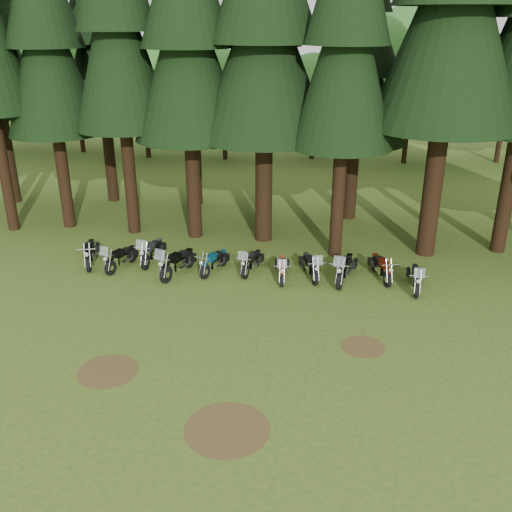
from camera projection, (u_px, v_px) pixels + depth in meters
The scene contains 29 objects.
ground at pixel (221, 344), 18.25m from camera, with size 120.00×120.00×0.00m, color #3B5816.
pine_front_2 at pixel (42, 16), 24.78m from camera, with size 4.32×4.32×16.22m.
pine_front_4 at pixel (186, 14), 23.47m from camera, with size 4.95×4.95×16.33m.
pine_front_5 at pixel (265, 8), 22.97m from camera, with size 5.81×5.81×16.72m.
pine_front_6 at pixel (349, 6), 21.20m from camera, with size 4.15×4.15×16.75m.
pine_back_1 at pixel (95, 16), 28.83m from camera, with size 4.52×4.52×16.22m.
pine_back_2 at pixel (189, 15), 28.19m from camera, with size 4.85×4.85×16.30m.
pine_back_3 at pixel (266, 16), 26.33m from camera, with size 4.35×4.35×16.20m.
pine_back_4 at pixel (360, 50), 26.57m from camera, with size 4.94×4.94×13.78m.
pine_back_5 at pixel (455, 14), 25.07m from camera, with size 3.94×3.94×16.33m.
decid_1 at pixel (77, 74), 41.67m from camera, with size 7.91×7.69×9.88m.
decid_2 at pixel (147, 89), 40.35m from camera, with size 6.72×6.53×8.40m.
decid_3 at pixel (227, 96), 40.05m from camera, with size 6.12×5.95×7.65m.
decid_4 at pixel (318, 98), 40.33m from camera, with size 5.93×5.76×7.41m.
decid_5 at pixel (419, 72), 38.13m from camera, with size 8.45×8.21×10.56m.
dirt_patch_0 at pixel (108, 371), 16.83m from camera, with size 1.80×1.80×0.01m, color #4C3D1E.
dirt_patch_1 at pixel (363, 347), 18.08m from camera, with size 1.40×1.40×0.01m, color #4C3D1E.
dirt_patch_2 at pixel (227, 429), 14.46m from camera, with size 2.20×2.20×0.01m, color #4C3D1E.
motorcycle_0 at pixel (90, 254), 23.97m from camera, with size 0.85×2.20×0.92m.
motorcycle_1 at pixel (121, 258), 23.56m from camera, with size 0.82×2.10×1.33m.
motorcycle_2 at pixel (152, 252), 24.12m from camera, with size 0.48×2.25×1.41m.
motorcycle_3 at pixel (177, 263), 22.93m from camera, with size 1.03×2.37×1.51m.
motorcycle_4 at pixel (214, 262), 23.23m from camera, with size 0.76×1.97×0.83m.
motorcycle_5 at pixel (251, 262), 23.22m from camera, with size 0.67×2.02×1.27m.
motorcycle_6 at pixel (282, 269), 22.60m from camera, with size 0.46×2.01×1.26m.
motorcycle_7 at pixel (311, 267), 22.75m from camera, with size 0.90×2.12×1.35m.
motorcycle_8 at pixel (345, 269), 22.41m from camera, with size 0.78×2.37×1.49m.
motorcycle_9 at pixel (381, 268), 22.63m from camera, with size 0.71×2.10×0.87m.
motorcycle_10 at pixel (416, 279), 21.71m from camera, with size 0.40×2.10×1.32m.
Camera 1 is at (3.46, -15.39, 9.67)m, focal length 40.00 mm.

